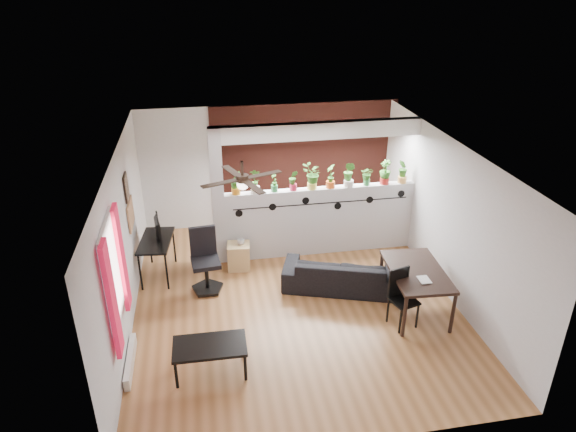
{
  "coord_description": "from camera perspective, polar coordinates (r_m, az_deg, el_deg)",
  "views": [
    {
      "loc": [
        -1.35,
        -7.06,
        5.0
      ],
      "look_at": [
        0.01,
        0.6,
        1.26
      ],
      "focal_mm": 32.0,
      "sensor_mm": 36.0,
      "label": 1
    }
  ],
  "objects": [
    {
      "name": "room_shell",
      "position": [
        8.09,
        0.64,
        -1.59
      ],
      "size": [
        6.3,
        7.1,
        2.9
      ],
      "color": "brown",
      "rests_on": "ground"
    },
    {
      "name": "partition_wall",
      "position": [
        9.83,
        3.59,
        -0.52
      ],
      "size": [
        3.6,
        0.18,
        1.35
      ],
      "primitive_type": "cube",
      "color": "#BCBCC1",
      "rests_on": "ground"
    },
    {
      "name": "ceiling_header",
      "position": [
        9.19,
        3.89,
        9.47
      ],
      "size": [
        3.6,
        0.18,
        0.3
      ],
      "primitive_type": "cube",
      "color": "silver",
      "rests_on": "room_shell"
    },
    {
      "name": "pier_column",
      "position": [
        9.33,
        -7.8,
        2.03
      ],
      "size": [
        0.22,
        0.2,
        2.6
      ],
      "primitive_type": "cube",
      "color": "#BCBCC1",
      "rests_on": "ground"
    },
    {
      "name": "brick_panel",
      "position": [
        10.91,
        1.89,
        5.79
      ],
      "size": [
        3.9,
        0.05,
        2.6
      ],
      "primitive_type": "cube",
      "color": "#AC4131",
      "rests_on": "ground"
    },
    {
      "name": "vine_decal",
      "position": [
        9.58,
        3.79,
        1.41
      ],
      "size": [
        3.31,
        0.01,
        0.3
      ],
      "color": "black",
      "rests_on": "partition_wall"
    },
    {
      "name": "window_assembly",
      "position": [
        6.93,
        -18.76,
        -6.13
      ],
      "size": [
        0.09,
        1.3,
        1.55
      ],
      "color": "white",
      "rests_on": "room_shell"
    },
    {
      "name": "baseboard_heater",
      "position": [
        7.74,
        -17.12,
        -15.12
      ],
      "size": [
        0.08,
        1.0,
        0.18
      ],
      "primitive_type": "cube",
      "color": "silver",
      "rests_on": "ground"
    },
    {
      "name": "corkboard",
      "position": [
        8.89,
        -17.08,
        0.19
      ],
      "size": [
        0.03,
        0.6,
        0.45
      ],
      "primitive_type": "cube",
      "color": "#A5744F",
      "rests_on": "room_shell"
    },
    {
      "name": "framed_art",
      "position": [
        8.65,
        -17.55,
        3.04
      ],
      "size": [
        0.03,
        0.34,
        0.44
      ],
      "color": "#8C7259",
      "rests_on": "room_shell"
    },
    {
      "name": "ceiling_fan",
      "position": [
        7.3,
        -5.08,
        3.95
      ],
      "size": [
        1.19,
        1.19,
        0.43
      ],
      "color": "black",
      "rests_on": "room_shell"
    },
    {
      "name": "potted_plant_0",
      "position": [
        9.24,
        -5.85,
        3.79
      ],
      "size": [
        0.28,
        0.25,
        0.44
      ],
      "color": "orange",
      "rests_on": "partition_wall"
    },
    {
      "name": "potted_plant_1",
      "position": [
        9.26,
        -3.69,
        4.0
      ],
      "size": [
        0.28,
        0.24,
        0.46
      ],
      "color": "silver",
      "rests_on": "partition_wall"
    },
    {
      "name": "potted_plant_2",
      "position": [
        9.32,
        -1.53,
        3.87
      ],
      "size": [
        0.15,
        0.19,
        0.37
      ],
      "color": "#318745",
      "rests_on": "partition_wall"
    },
    {
      "name": "potted_plant_3",
      "position": [
        9.37,
        0.59,
        4.07
      ],
      "size": [
        0.21,
        0.18,
        0.39
      ],
      "color": "#C61F40",
      "rests_on": "partition_wall"
    },
    {
      "name": "potted_plant_4",
      "position": [
        9.42,
        2.7,
        4.45
      ],
      "size": [
        0.3,
        0.27,
        0.47
      ],
      "color": "#EAD752",
      "rests_on": "partition_wall"
    },
    {
      "name": "potted_plant_5",
      "position": [
        9.51,
        4.77,
        4.53
      ],
      "size": [
        0.23,
        0.27,
        0.46
      ],
      "color": "#E05A1A",
      "rests_on": "partition_wall"
    },
    {
      "name": "potted_plant_6",
      "position": [
        9.59,
        6.81,
        4.73
      ],
      "size": [
        0.32,
        0.33,
        0.49
      ],
      "color": "silver",
      "rests_on": "partition_wall"
    },
    {
      "name": "potted_plant_7",
      "position": [
        9.72,
        8.78,
        4.48
      ],
      "size": [
        0.21,
        0.2,
        0.36
      ],
      "color": "#328B43",
      "rests_on": "partition_wall"
    },
    {
      "name": "potted_plant_8",
      "position": [
        9.82,
        10.76,
        4.88
      ],
      "size": [
        0.3,
        0.31,
        0.47
      ],
      "color": "red",
      "rests_on": "partition_wall"
    },
    {
      "name": "potted_plant_9",
      "position": [
        9.94,
        12.66,
        4.95
      ],
      "size": [
        0.24,
        0.28,
        0.46
      ],
      "color": "#E3A750",
      "rests_on": "partition_wall"
    },
    {
      "name": "sofa",
      "position": [
        8.95,
        5.89,
        -6.37
      ],
      "size": [
        2.02,
        1.29,
        0.55
      ],
      "primitive_type": "imported",
      "rotation": [
        0.0,
        0.0,
        2.82
      ],
      "color": "black",
      "rests_on": "ground"
    },
    {
      "name": "cube_shelf",
      "position": [
        9.51,
        -5.49,
        -4.47
      ],
      "size": [
        0.44,
        0.4,
        0.49
      ],
      "primitive_type": "cube",
      "rotation": [
        0.0,
        0.0,
        -0.1
      ],
      "color": "tan",
      "rests_on": "ground"
    },
    {
      "name": "cup",
      "position": [
        9.37,
        -5.26,
        -2.86
      ],
      "size": [
        0.17,
        0.17,
        0.11
      ],
      "primitive_type": "imported",
      "rotation": [
        0.0,
        0.0,
        0.39
      ],
      "color": "gray",
      "rests_on": "cube_shelf"
    },
    {
      "name": "computer_desk",
      "position": [
        9.34,
        -14.45,
        -2.94
      ],
      "size": [
        0.64,
        1.06,
        0.73
      ],
      "color": "black",
      "rests_on": "ground"
    },
    {
      "name": "monitor",
      "position": [
        9.4,
        -14.51,
        -1.63
      ],
      "size": [
        0.34,
        0.1,
        0.19
      ],
      "primitive_type": "imported",
      "rotation": [
        0.0,
        0.0,
        1.71
      ],
      "color": "black",
      "rests_on": "computer_desk"
    },
    {
      "name": "office_chair",
      "position": [
        8.87,
        -9.16,
        -5.28
      ],
      "size": [
        0.58,
        0.58,
        1.11
      ],
      "color": "black",
      "rests_on": "ground"
    },
    {
      "name": "dining_table",
      "position": [
        8.4,
        14.1,
        -6.31
      ],
      "size": [
        0.92,
        1.41,
        0.75
      ],
      "color": "black",
      "rests_on": "ground"
    },
    {
      "name": "book",
      "position": [
        8.08,
        14.34,
        -6.94
      ],
      "size": [
        0.17,
        0.23,
        0.02
      ],
      "primitive_type": "imported",
      "rotation": [
        0.0,
        0.0,
        -0.01
      ],
      "color": "gray",
      "rests_on": "dining_table"
    },
    {
      "name": "folding_chair",
      "position": [
        8.12,
        12.45,
        -8.27
      ],
      "size": [
        0.47,
        0.47,
        0.93
      ],
      "color": "black",
      "rests_on": "ground"
    },
    {
      "name": "coffee_table",
      "position": [
        7.21,
        -8.69,
        -14.27
      ],
      "size": [
        1.0,
        0.57,
        0.46
      ],
      "color": "black",
      "rests_on": "ground"
    }
  ]
}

